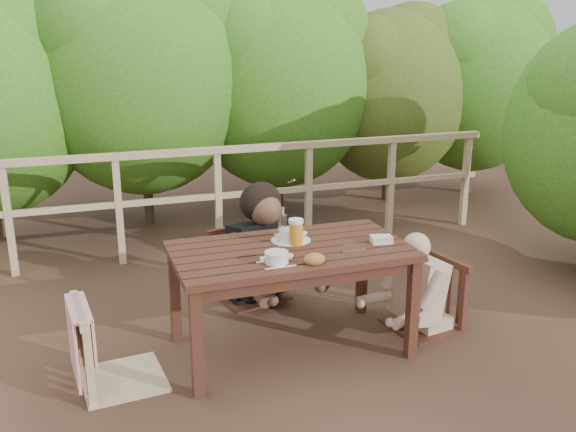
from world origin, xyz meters
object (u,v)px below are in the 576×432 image
object	(u,v)px
soup_near	(277,258)
chair_right	(426,266)
woman	(248,207)
diner_right	(431,248)
chair_far	(249,236)
soup_far	(291,236)
bread_roll	(314,259)
beer_glass	(296,233)
chair_left	(117,304)
bottle	(282,225)
butter_tub	(381,240)
table	(291,300)

from	to	relation	value
soup_near	chair_right	bearing A→B (deg)	10.39
woman	diner_right	size ratio (longest dim) A/B	1.24
chair_far	soup_far	xyz separation A→B (m)	(0.07, -0.76, 0.23)
bread_roll	chair_far	bearing A→B (deg)	92.65
chair_far	chair_right	world-z (taller)	chair_far
soup_near	beer_glass	size ratio (longest dim) A/B	1.33
chair_left	bread_roll	size ratio (longest dim) A/B	7.56
bottle	beer_glass	bearing A→B (deg)	-59.47
bread_roll	chair_left	bearing A→B (deg)	166.91
chair_left	bread_roll	xyz separation A→B (m)	(1.13, -0.26, 0.23)
chair_right	butter_tub	distance (m)	0.49
chair_right	butter_tub	size ratio (longest dim) A/B	6.70
chair_right	chair_far	bearing A→B (deg)	-141.40
soup_far	bottle	size ratio (longest dim) A/B	1.09
butter_tub	diner_right	bearing A→B (deg)	24.59
chair_far	beer_glass	xyz separation A→B (m)	(0.07, -0.85, 0.28)
woman	butter_tub	size ratio (longest dim) A/B	10.64
soup_far	butter_tub	size ratio (longest dim) A/B	1.91
chair_far	bottle	world-z (taller)	chair_far
chair_right	beer_glass	bearing A→B (deg)	-103.06
table	soup_far	world-z (taller)	soup_far
chair_left	soup_near	bearing A→B (deg)	-105.70
chair_right	table	bearing A→B (deg)	-99.91
chair_far	bread_roll	bearing A→B (deg)	-102.21
chair_far	bread_roll	world-z (taller)	chair_far
woman	soup_far	distance (m)	0.78
beer_glass	butter_tub	xyz separation A→B (m)	(0.53, -0.15, -0.06)
chair_far	soup_near	xyz separation A→B (m)	(-0.15, -1.12, 0.23)
woman	soup_near	distance (m)	1.15
bottle	chair_right	bearing A→B (deg)	-8.95
beer_glass	butter_tub	bearing A→B (deg)	-16.15
chair_far	chair_right	bearing A→B (deg)	-56.81
chair_left	woman	bearing A→B (deg)	-52.90
beer_glass	bottle	size ratio (longest dim) A/B	0.76
chair_left	chair_far	world-z (taller)	chair_far
soup_near	beer_glass	xyz separation A→B (m)	(0.22, 0.27, 0.05)
chair_left	beer_glass	bearing A→B (deg)	-90.07
chair_left	butter_tub	size ratio (longest dim) A/B	7.28
woman	beer_glass	bearing A→B (deg)	79.80
diner_right	beer_glass	size ratio (longest dim) A/B	6.43
bread_roll	butter_tub	xyz separation A→B (m)	(0.55, 0.21, -0.01)
chair_far	table	bearing A→B (deg)	-103.81
bread_roll	bottle	world-z (taller)	bottle
soup_near	butter_tub	distance (m)	0.76
chair_left	bread_roll	distance (m)	1.18
table	chair_right	distance (m)	1.00
chair_far	soup_near	bearing A→B (deg)	-112.54
table	chair_right	size ratio (longest dim) A/B	1.63
chair_far	butter_tub	world-z (taller)	chair_far
woman	soup_far	world-z (taller)	woman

